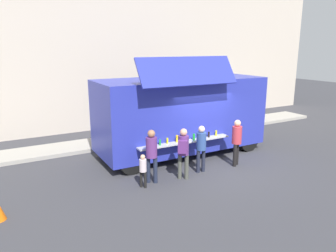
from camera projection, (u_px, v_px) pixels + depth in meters
The scene contains 10 objects.
ground_plane at pixel (215, 168), 11.34m from camera, with size 60.00×60.00×0.00m, color #38383D.
curb_strip at pixel (65, 149), 13.25m from camera, with size 28.00×1.60×0.15m, color #9E998E.
building_behind at pixel (63, 57), 16.17m from camera, with size 32.00×2.40×7.35m, color beige.
food_truck_main at pixel (181, 113), 12.56m from camera, with size 6.56×3.16×3.86m.
trash_bin at pixel (229, 119), 16.90m from camera, with size 0.60×0.60×0.88m, color #2F6637.
customer_front_ordering at pixel (201, 145), 10.75m from camera, with size 0.34×0.33×1.62m.
customer_mid_with_backpack at pixel (183, 149), 10.14m from camera, with size 0.50×0.54×1.68m.
customer_rear_waiting at pixel (152, 152), 9.88m from camera, with size 0.35×0.35×1.72m.
customer_extra_browsing at pixel (237, 139), 11.35m from camera, with size 0.34×0.34×1.68m.
child_near_queue at pixel (143, 168), 9.62m from camera, with size 0.21×0.21×1.05m.
Camera 1 is at (-6.66, -8.47, 4.17)m, focal length 34.23 mm.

